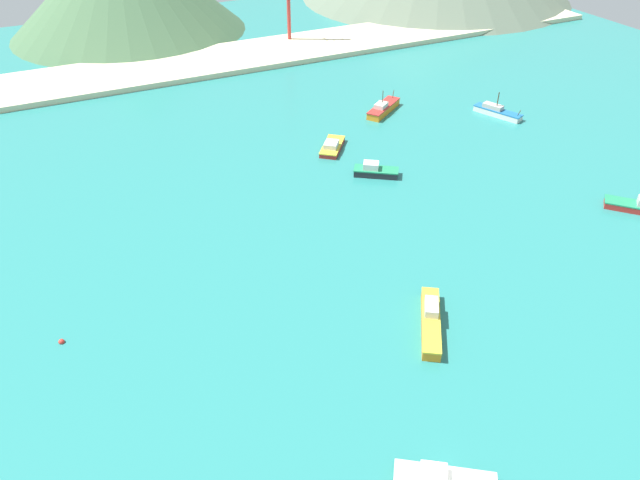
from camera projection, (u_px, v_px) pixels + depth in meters
name	position (u px, v px, depth m)	size (l,w,h in m)	color
ground	(303.00, 289.00, 76.01)	(260.00, 280.00, 0.50)	teal
fishing_boat_0	(383.00, 108.00, 120.03)	(10.00, 8.07, 4.73)	orange
fishing_boat_2	(431.00, 321.00, 69.67)	(7.80, 10.43, 2.45)	orange
fishing_boat_6	(332.00, 146.00, 106.70)	(7.40, 8.13, 1.86)	red
fishing_boat_7	(497.00, 112.00, 118.87)	(5.84, 9.89, 4.76)	silver
fishing_boat_8	(375.00, 171.00, 99.05)	(7.49, 6.26, 2.31)	#232328
buoy_0	(62.00, 342.00, 67.97)	(0.67, 0.67, 0.67)	red
beach_strip	(148.00, 70.00, 138.49)	(247.00, 20.50, 1.20)	beige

